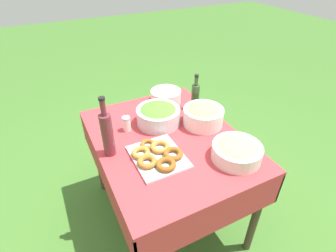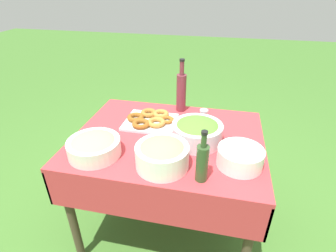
# 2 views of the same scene
# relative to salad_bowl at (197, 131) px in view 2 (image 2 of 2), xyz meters

# --- Properties ---
(ground_plane) EXTENTS (14.00, 14.00, 0.00)m
(ground_plane) POSITION_rel_salad_bowl_xyz_m (-0.17, 0.02, -0.84)
(ground_plane) COLOR #3D6B28
(picnic_table) EXTENTS (1.12, 0.88, 0.77)m
(picnic_table) POSITION_rel_salad_bowl_xyz_m (-0.17, 0.02, -0.18)
(picnic_table) COLOR #B73338
(picnic_table) RESTS_ON ground_plane
(salad_bowl) EXTENTS (0.29, 0.29, 0.13)m
(salad_bowl) POSITION_rel_salad_bowl_xyz_m (0.00, 0.00, 0.00)
(salad_bowl) COLOR silver
(salad_bowl) RESTS_ON picnic_table
(pasta_bowl) EXTENTS (0.28, 0.28, 0.11)m
(pasta_bowl) POSITION_rel_salad_bowl_xyz_m (-0.52, -0.24, -0.01)
(pasta_bowl) COLOR silver
(pasta_bowl) RESTS_ON picnic_table
(donut_platter) EXTENTS (0.35, 0.31, 0.05)m
(donut_platter) POSITION_rel_salad_bowl_xyz_m (-0.32, 0.16, -0.05)
(donut_platter) COLOR silver
(donut_platter) RESTS_ON picnic_table
(plate_stack) EXTENTS (0.23, 0.23, 0.10)m
(plate_stack) POSITION_rel_salad_bowl_xyz_m (0.24, -0.17, -0.02)
(plate_stack) COLOR white
(plate_stack) RESTS_ON picnic_table
(olive_oil_bottle) EXTENTS (0.06, 0.06, 0.27)m
(olive_oil_bottle) POSITION_rel_salad_bowl_xyz_m (0.06, -0.32, 0.04)
(olive_oil_bottle) COLOR #2D4723
(olive_oil_bottle) RESTS_ON picnic_table
(wine_bottle) EXTENTS (0.07, 0.07, 0.37)m
(wine_bottle) POSITION_rel_salad_bowl_xyz_m (-0.16, 0.38, 0.08)
(wine_bottle) COLOR maroon
(wine_bottle) RESTS_ON picnic_table
(bread_bowl) EXTENTS (0.27, 0.27, 0.14)m
(bread_bowl) POSITION_rel_salad_bowl_xyz_m (-0.14, -0.26, 0.00)
(bread_bowl) COLOR white
(bread_bowl) RESTS_ON picnic_table
(salt_shaker) EXTENTS (0.05, 0.05, 0.10)m
(salt_shaker) POSITION_rel_salad_bowl_xyz_m (0.02, 0.22, -0.02)
(salt_shaker) COLOR white
(salt_shaker) RESTS_ON picnic_table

